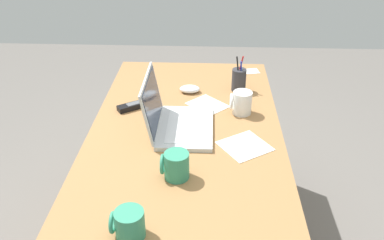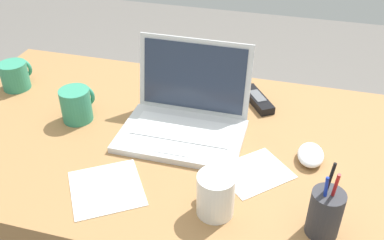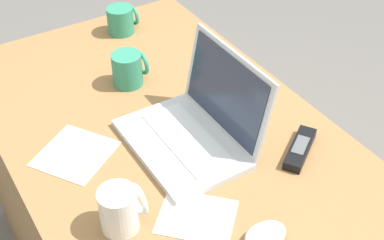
# 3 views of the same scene
# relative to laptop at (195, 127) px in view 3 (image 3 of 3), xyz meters

# --- Properties ---
(desk) EXTENTS (1.46, 0.80, 0.74)m
(desk) POSITION_rel_laptop_xyz_m (-0.01, -0.04, -0.42)
(desk) COLOR #9E7042
(desk) RESTS_ON ground
(laptop) EXTENTS (0.34, 0.27, 0.23)m
(laptop) POSITION_rel_laptop_xyz_m (0.00, 0.00, 0.00)
(laptop) COLOR silver
(laptop) RESTS_ON desk
(computer_mouse) EXTENTS (0.07, 0.10, 0.03)m
(computer_mouse) POSITION_rel_laptop_xyz_m (0.35, -0.05, -0.03)
(computer_mouse) COLOR white
(computer_mouse) RESTS_ON desk
(coffee_mug_white) EXTENTS (0.09, 0.10, 0.09)m
(coffee_mug_white) POSITION_rel_laptop_xyz_m (-0.60, 0.09, -0.00)
(coffee_mug_white) COLOR #338C6B
(coffee_mug_white) RESTS_ON desk
(coffee_mug_tall) EXTENTS (0.08, 0.10, 0.10)m
(coffee_mug_tall) POSITION_rel_laptop_xyz_m (0.15, -0.28, 0.00)
(coffee_mug_tall) COLOR white
(coffee_mug_tall) RESTS_ON desk
(coffee_mug_spare) EXTENTS (0.09, 0.10, 0.10)m
(coffee_mug_spare) POSITION_rel_laptop_xyz_m (-0.32, -0.03, 0.00)
(coffee_mug_spare) COLOR #338C6B
(coffee_mug_spare) RESTS_ON desk
(cordless_phone) EXTENTS (0.12, 0.15, 0.03)m
(cordless_phone) POSITION_rel_laptop_xyz_m (0.17, 0.20, -0.04)
(cordless_phone) COLOR black
(cordless_phone) RESTS_ON desk
(paper_note_near_laptop) EXTENTS (0.23, 0.23, 0.00)m
(paper_note_near_laptop) POSITION_rel_laptop_xyz_m (-0.12, -0.28, -0.05)
(paper_note_near_laptop) COLOR white
(paper_note_near_laptop) RESTS_ON desk
(paper_note_left) EXTENTS (0.21, 0.21, 0.00)m
(paper_note_left) POSITION_rel_laptop_xyz_m (0.22, -0.13, -0.05)
(paper_note_left) COLOR white
(paper_note_left) RESTS_ON desk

